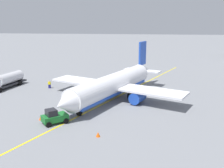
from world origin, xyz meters
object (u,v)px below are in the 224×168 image
(refueling_worker, at_px, (49,85))
(safety_cone_wingtip, at_px, (41,118))
(pushback_tug, at_px, (54,117))
(safety_cone_nose, at_px, (98,134))
(airplane, at_px, (113,85))
(fuel_tanker, at_px, (6,80))

(refueling_worker, relative_size, safety_cone_wingtip, 2.40)
(pushback_tug, distance_m, safety_cone_wingtip, 2.76)
(refueling_worker, xyz_separation_m, safety_cone_nose, (23.11, 14.57, -0.50))
(pushback_tug, bearing_deg, safety_cone_nose, 62.23)
(airplane, distance_m, fuel_tanker, 24.74)
(safety_cone_wingtip, bearing_deg, safety_cone_nose, 63.01)
(airplane, distance_m, safety_cone_wingtip, 15.57)
(fuel_tanker, xyz_separation_m, refueling_worker, (-0.72, 9.42, -0.90))
(fuel_tanker, distance_m, safety_cone_nose, 32.84)
(safety_cone_nose, bearing_deg, refueling_worker, -147.76)
(fuel_tanker, height_order, safety_cone_wingtip, fuel_tanker)
(refueling_worker, bearing_deg, fuel_tanker, -85.65)
(fuel_tanker, distance_m, refueling_worker, 9.49)
(safety_cone_nose, height_order, safety_cone_wingtip, safety_cone_wingtip)
(airplane, bearing_deg, safety_cone_nose, -0.35)
(airplane, distance_m, pushback_tug, 15.06)
(refueling_worker, bearing_deg, safety_cone_wingtip, 15.42)
(airplane, xyz_separation_m, refueling_worker, (-6.25, -14.67, -1.92))
(refueling_worker, bearing_deg, pushback_tug, 21.10)
(fuel_tanker, bearing_deg, pushback_tug, 42.16)
(refueling_worker, distance_m, safety_cone_nose, 27.32)
(fuel_tanker, relative_size, refueling_worker, 6.20)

